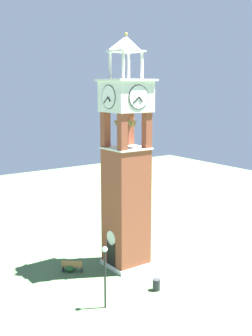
{
  "coord_description": "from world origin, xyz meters",
  "views": [
    {
      "loc": [
        25.5,
        -18.31,
        13.76
      ],
      "look_at": [
        0.0,
        0.0,
        7.81
      ],
      "focal_mm": 45.31,
      "sensor_mm": 36.0,
      "label": 1
    }
  ],
  "objects_px": {
    "clock_tower": "(126,176)",
    "park_bench": "(72,266)",
    "trash_bin": "(156,285)",
    "lamp_post": "(105,266)"
  },
  "relations": [
    {
      "from": "park_bench",
      "to": "trash_bin",
      "type": "height_order",
      "value": "park_bench"
    },
    {
      "from": "clock_tower",
      "to": "trash_bin",
      "type": "height_order",
      "value": "clock_tower"
    },
    {
      "from": "lamp_post",
      "to": "trash_bin",
      "type": "height_order",
      "value": "lamp_post"
    },
    {
      "from": "clock_tower",
      "to": "lamp_post",
      "type": "height_order",
      "value": "clock_tower"
    },
    {
      "from": "lamp_post",
      "to": "trash_bin",
      "type": "xyz_separation_m",
      "value": [
        0.08,
        4.15,
        -2.42
      ]
    },
    {
      "from": "trash_bin",
      "to": "lamp_post",
      "type": "bearing_deg",
      "value": -91.17
    },
    {
      "from": "clock_tower",
      "to": "park_bench",
      "type": "relative_size",
      "value": 11.65
    },
    {
      "from": "clock_tower",
      "to": "park_bench",
      "type": "distance_m",
      "value": 7.98
    },
    {
      "from": "clock_tower",
      "to": "park_bench",
      "type": "xyz_separation_m",
      "value": [
        -1.37,
        -4.05,
        -6.74
      ]
    },
    {
      "from": "trash_bin",
      "to": "clock_tower",
      "type": "bearing_deg",
      "value": 170.97
    }
  ]
}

